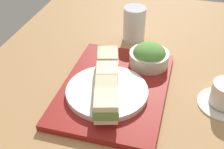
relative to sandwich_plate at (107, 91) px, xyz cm
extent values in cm
cube|color=tan|center=(-4.61, 7.55, -4.07)|extent=(140.00, 100.00, 3.00)
cube|color=maroon|center=(-3.83, 1.09, -1.67)|extent=(38.96, 28.12, 1.80)
cylinder|color=white|center=(0.00, 0.00, 0.00)|extent=(21.78, 21.78, 1.53)
cube|color=beige|center=(-9.17, -2.43, 1.64)|extent=(7.91, 7.16, 1.74)
cube|color=#669347|center=(-9.17, -2.43, 3.53)|extent=(8.47, 7.71, 2.04)
cube|color=beige|center=(-9.17, -2.43, 5.43)|extent=(7.91, 7.16, 1.74)
cube|color=beige|center=(-3.06, -0.81, 1.38)|extent=(7.91, 7.16, 1.23)
cube|color=gold|center=(-3.06, -0.81, 3.35)|extent=(8.23, 7.50, 2.71)
cube|color=beige|center=(-3.06, -0.81, 5.32)|extent=(7.91, 7.16, 1.23)
cube|color=beige|center=(3.06, 0.81, 1.52)|extent=(7.91, 7.16, 1.50)
cube|color=#669347|center=(3.06, 0.81, 3.30)|extent=(8.32, 7.35, 2.07)
cube|color=beige|center=(3.06, 0.81, 5.09)|extent=(7.91, 7.16, 1.50)
cube|color=beige|center=(9.17, 2.43, 1.52)|extent=(7.91, 7.16, 1.52)
cube|color=#669347|center=(9.17, 2.43, 3.48)|extent=(8.50, 7.67, 2.39)
cube|color=beige|center=(9.17, 2.43, 5.43)|extent=(7.91, 7.16, 1.52)
cylinder|color=beige|center=(-16.45, 8.29, 1.28)|extent=(11.72, 11.72, 4.09)
ellipsoid|color=#5B9E42|center=(-16.45, 8.29, 3.32)|extent=(9.66, 9.66, 5.31)
cylinder|color=silver|center=(-5.88, 30.15, -2.17)|extent=(13.50, 13.50, 0.80)
cylinder|color=silver|center=(-33.20, 0.21, 3.36)|extent=(7.67, 7.67, 11.86)
camera|label=1|loc=(57.92, 17.25, 50.94)|focal=47.86mm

